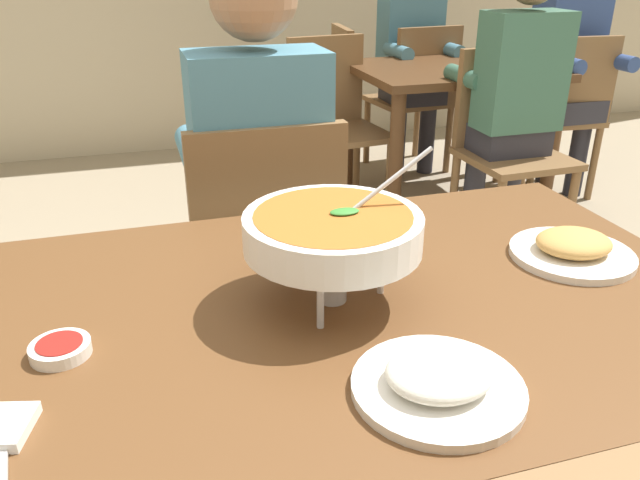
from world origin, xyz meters
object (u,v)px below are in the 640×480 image
object	(u,v)px
chair_diner_main	(264,250)
diner_main	(258,169)
patron_bg_left	(569,62)
chair_bg_right	(417,92)
chair_bg_corner	(334,115)
chair_bg_left	(562,108)
appetizer_plate	(573,248)
sauce_dish	(60,349)
chair_bg_window	(324,96)
dining_table_main	(344,350)
chair_bg_middle	(506,137)
curry_bowl	(333,232)
patron_bg_middle	(515,87)
dining_table_far	(449,92)
rice_plate	(438,380)
patron_bg_right	(412,51)

from	to	relation	value
chair_diner_main	diner_main	bearing A→B (deg)	90.00
chair_diner_main	patron_bg_left	distance (m)	2.41
chair_bg_right	chair_bg_corner	world-z (taller)	same
chair_bg_left	chair_bg_corner	distance (m)	1.27
diner_main	appetizer_plate	world-z (taller)	diner_main
sauce_dish	chair_bg_window	world-z (taller)	chair_bg_window
chair_bg_corner	dining_table_main	bearing A→B (deg)	-107.44
dining_table_main	chair_bg_middle	distance (m)	2.07
curry_bowl	patron_bg_middle	size ratio (longest dim) A/B	0.25
dining_table_far	chair_bg_right	xyz separation A→B (m)	(0.05, 0.51, -0.10)
rice_plate	sauce_dish	world-z (taller)	rice_plate
appetizer_plate	chair_bg_window	distance (m)	2.68
curry_bowl	chair_bg_window	world-z (taller)	curry_bowl
appetizer_plate	patron_bg_right	world-z (taller)	patron_bg_right
sauce_dish	dining_table_far	xyz separation A→B (m)	(1.78, 2.16, -0.14)
dining_table_main	patron_bg_middle	distance (m)	2.04
chair_bg_right	patron_bg_left	bearing A→B (deg)	-42.92
chair_diner_main	sauce_dish	distance (m)	0.91
curry_bowl	sauce_dish	bearing A→B (deg)	-174.93
chair_bg_left	sauce_dish	bearing A→B (deg)	-139.82
diner_main	sauce_dish	xyz separation A→B (m)	(-0.46, -0.78, 0.01)
rice_plate	chair_bg_corner	xyz separation A→B (m)	(0.65, 2.48, -0.26)
curry_bowl	appetizer_plate	size ratio (longest dim) A/B	1.39
sauce_dish	appetizer_plate	bearing A→B (deg)	3.61
chair_diner_main	curry_bowl	bearing A→B (deg)	-91.60
curry_bowl	chair_bg_left	xyz separation A→B (m)	(1.96, 1.99, -0.36)
chair_bg_corner	appetizer_plate	bearing A→B (deg)	-95.47
chair_diner_main	patron_bg_middle	xyz separation A→B (m)	(1.32, 0.83, 0.24)
rice_plate	chair_bg_window	bearing A→B (deg)	75.87
diner_main	curry_bowl	xyz separation A→B (m)	(-0.02, -0.74, 0.13)
curry_bowl	patron_bg_middle	bearing A→B (deg)	48.89
sauce_dish	chair_bg_window	size ratio (longest dim) A/B	0.10
chair_diner_main	sauce_dish	world-z (taller)	chair_diner_main
rice_plate	appetizer_plate	world-z (taller)	same
chair_diner_main	patron_bg_left	size ratio (longest dim) A/B	0.69
dining_table_far	chair_bg_window	size ratio (longest dim) A/B	1.11
appetizer_plate	chair_bg_corner	bearing A→B (deg)	84.53
sauce_dish	chair_bg_corner	size ratio (longest dim) A/B	0.10
dining_table_far	dining_table_main	bearing A→B (deg)	-121.71
chair_bg_left	chair_bg_window	xyz separation A→B (m)	(-1.16, 0.68, 0.00)
diner_main	patron_bg_middle	world-z (taller)	same
chair_diner_main	chair_bg_left	world-z (taller)	same
appetizer_plate	patron_bg_middle	bearing A→B (deg)	61.09
chair_bg_middle	patron_bg_middle	bearing A→B (deg)	-103.56
chair_bg_left	chair_bg_right	world-z (taller)	same
appetizer_plate	sauce_dish	size ratio (longest dim) A/B	2.67
chair_bg_corner	sauce_dish	bearing A→B (deg)	-117.31
chair_bg_corner	patron_bg_right	xyz separation A→B (m)	(0.65, 0.48, 0.24)
rice_plate	patron_bg_middle	distance (m)	2.23
chair_bg_right	chair_bg_window	xyz separation A→B (m)	(-0.58, 0.05, 0.00)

